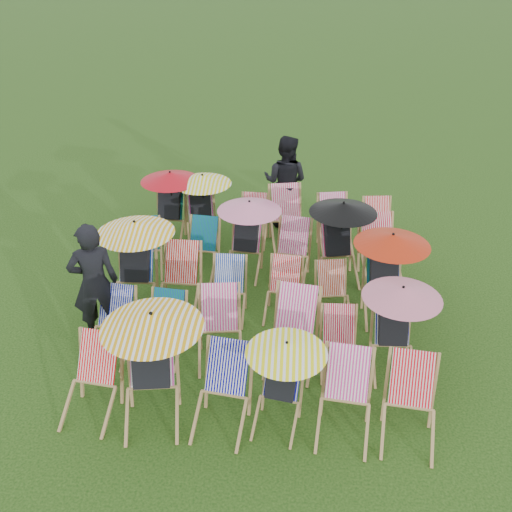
# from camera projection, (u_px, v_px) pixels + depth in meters

# --- Properties ---
(ground) EXTENTS (100.00, 100.00, 0.00)m
(ground) POSITION_uv_depth(u_px,v_px,m) (260.00, 314.00, 8.98)
(ground) COLOR black
(ground) RESTS_ON ground
(deckchair_0) EXTENTS (0.74, 0.95, 0.95)m
(deckchair_0) POSITION_uv_depth(u_px,v_px,m) (91.00, 382.00, 6.98)
(deckchair_0) COLOR #A6814D
(deckchair_0) RESTS_ON ground
(deckchair_1) EXTENTS (1.22, 1.31, 1.45)m
(deckchair_1) POSITION_uv_depth(u_px,v_px,m) (151.00, 366.00, 6.80)
(deckchair_1) COLOR #A6814D
(deckchair_1) RESTS_ON ground
(deckchair_2) EXTENTS (0.77, 0.97, 0.96)m
(deckchair_2) POSITION_uv_depth(u_px,v_px,m) (222.00, 393.00, 6.80)
(deckchair_2) COLOR #A6814D
(deckchair_2) RESTS_ON ground
(deckchair_3) EXTENTS (0.97, 1.04, 1.15)m
(deckchair_3) POSITION_uv_depth(u_px,v_px,m) (281.00, 383.00, 6.77)
(deckchair_3) COLOR #A6814D
(deckchair_3) RESTS_ON ground
(deckchair_4) EXTENTS (0.75, 0.96, 0.97)m
(deckchair_4) POSITION_uv_depth(u_px,v_px,m) (345.00, 400.00, 6.70)
(deckchair_4) COLOR #A6814D
(deckchair_4) RESTS_ON ground
(deckchair_5) EXTENTS (0.74, 0.96, 0.96)m
(deckchair_5) POSITION_uv_depth(u_px,v_px,m) (411.00, 406.00, 6.62)
(deckchair_5) COLOR #A6814D
(deckchair_5) RESTS_ON ground
(deckchair_6) EXTENTS (0.69, 0.89, 0.90)m
(deckchair_6) POSITION_uv_depth(u_px,v_px,m) (110.00, 326.00, 7.98)
(deckchair_6) COLOR #A6814D
(deckchair_6) RESTS_ON ground
(deckchair_7) EXTENTS (0.65, 0.85, 0.86)m
(deckchair_7) POSITION_uv_depth(u_px,v_px,m) (163.00, 329.00, 7.96)
(deckchair_7) COLOR #A6814D
(deckchair_7) RESTS_ON ground
(deckchair_8) EXTENTS (0.74, 0.96, 0.97)m
(deckchair_8) POSITION_uv_depth(u_px,v_px,m) (220.00, 329.00, 7.86)
(deckchair_8) COLOR #A6814D
(deckchair_8) RESTS_ON ground
(deckchair_9) EXTENTS (0.82, 1.03, 1.02)m
(deckchair_9) POSITION_uv_depth(u_px,v_px,m) (292.00, 333.00, 7.76)
(deckchair_9) COLOR #A6814D
(deckchair_9) RESTS_ON ground
(deckchair_10) EXTENTS (0.56, 0.77, 0.82)m
(deckchair_10) POSITION_uv_depth(u_px,v_px,m) (340.00, 344.00, 7.71)
(deckchair_10) COLOR #A6814D
(deckchair_10) RESTS_ON ground
(deckchair_11) EXTENTS (1.05, 1.10, 1.25)m
(deckchair_11) POSITION_uv_depth(u_px,v_px,m) (396.00, 328.00, 7.60)
(deckchair_11) COLOR #A6814D
(deckchair_11) RESTS_ON ground
(deckchair_12) EXTENTS (1.21, 1.26, 1.43)m
(deckchair_12) POSITION_uv_depth(u_px,v_px,m) (134.00, 264.00, 8.85)
(deckchair_12) COLOR #A6814D
(deckchair_12) RESTS_ON ground
(deckchair_13) EXTENTS (0.69, 0.94, 0.99)m
(deckchair_13) POSITION_uv_depth(u_px,v_px,m) (179.00, 281.00, 8.91)
(deckchair_13) COLOR #A6814D
(deckchair_13) RESTS_ON ground
(deckchair_14) EXTENTS (0.58, 0.81, 0.87)m
(deckchair_14) POSITION_uv_depth(u_px,v_px,m) (228.00, 291.00, 8.78)
(deckchair_14) COLOR #A6814D
(deckchair_14) RESTS_ON ground
(deckchair_15) EXTENTS (0.65, 0.84, 0.85)m
(deckchair_15) POSITION_uv_depth(u_px,v_px,m) (283.00, 291.00, 8.79)
(deckchair_15) COLOR #A6814D
(deckchair_15) RESTS_ON ground
(deckchair_16) EXTENTS (0.65, 0.82, 0.81)m
(deckchair_16) POSITION_uv_depth(u_px,v_px,m) (334.00, 294.00, 8.75)
(deckchair_16) COLOR #A6814D
(deckchair_16) RESTS_ON ground
(deckchair_17) EXTENTS (1.14, 1.20, 1.35)m
(deckchair_17) POSITION_uv_depth(u_px,v_px,m) (386.00, 275.00, 8.66)
(deckchair_17) COLOR #A6814D
(deckchair_17) RESTS_ON ground
(deckchair_18) EXTENTS (0.72, 0.90, 0.88)m
(deckchair_18) POSITION_uv_depth(u_px,v_px,m) (146.00, 248.00, 9.92)
(deckchair_18) COLOR #A6814D
(deckchair_18) RESTS_ON ground
(deckchair_19) EXTENTS (0.67, 0.88, 0.89)m
(deckchair_19) POSITION_uv_depth(u_px,v_px,m) (201.00, 248.00, 9.90)
(deckchair_19) COLOR #A6814D
(deckchair_19) RESTS_ON ground
(deckchair_20) EXTENTS (1.09, 1.16, 1.30)m
(deckchair_20) POSITION_uv_depth(u_px,v_px,m) (246.00, 236.00, 9.78)
(deckchair_20) COLOR #A6814D
(deckchair_20) RESTS_ON ground
(deckchair_21) EXTENTS (0.76, 0.96, 0.95)m
(deckchair_21) POSITION_uv_depth(u_px,v_px,m) (291.00, 252.00, 9.73)
(deckchair_21) COLOR #A6814D
(deckchair_21) RESTS_ON ground
(deckchair_22) EXTENTS (1.14, 1.24, 1.35)m
(deckchair_22) POSITION_uv_depth(u_px,v_px,m) (340.00, 240.00, 9.62)
(deckchair_22) COLOR #A6814D
(deckchair_22) RESTS_ON ground
(deckchair_23) EXTENTS (0.85, 1.05, 1.02)m
(deckchair_23) POSITION_uv_depth(u_px,v_px,m) (381.00, 251.00, 9.70)
(deckchair_23) COLOR #A6814D
(deckchair_23) RESTS_ON ground
(deckchair_24) EXTENTS (1.12, 1.16, 1.32)m
(deckchair_24) POSITION_uv_depth(u_px,v_px,m) (169.00, 205.00, 10.84)
(deckchair_24) COLOR #A6814D
(deckchair_24) RESTS_ON ground
(deckchair_25) EXTENTS (1.09, 1.18, 1.29)m
(deckchair_25) POSITION_uv_depth(u_px,v_px,m) (202.00, 207.00, 10.79)
(deckchair_25) COLOR #A6814D
(deckchair_25) RESTS_ON ground
(deckchair_26) EXTENTS (0.60, 0.81, 0.85)m
(deckchair_26) POSITION_uv_depth(u_px,v_px,m) (253.00, 221.00, 10.85)
(deckchair_26) COLOR #A6814D
(deckchair_26) RESTS_ON ground
(deckchair_27) EXTENTS (0.84, 1.05, 1.03)m
(deckchair_27) POSITION_uv_depth(u_px,v_px,m) (288.00, 218.00, 10.78)
(deckchair_27) COLOR #A6814D
(deckchair_27) RESTS_ON ground
(deckchair_28) EXTENTS (0.76, 0.96, 0.95)m
(deckchair_28) POSITION_uv_depth(u_px,v_px,m) (335.00, 224.00, 10.63)
(deckchair_28) COLOR #A6814D
(deckchair_28) RESTS_ON ground
(deckchair_29) EXTENTS (0.66, 0.87, 0.89)m
(deckchair_29) POSITION_uv_depth(u_px,v_px,m) (379.00, 226.00, 10.63)
(deckchair_29) COLOR #A6814D
(deckchair_29) RESTS_ON ground
(person_left) EXTENTS (0.80, 0.66, 1.87)m
(person_left) POSITION_uv_depth(u_px,v_px,m) (94.00, 283.00, 8.04)
(person_left) COLOR black
(person_left) RESTS_ON ground
(person_rear) EXTENTS (1.08, 0.94, 1.87)m
(person_rear) POSITION_uv_depth(u_px,v_px,m) (285.00, 182.00, 11.20)
(person_rear) COLOR black
(person_rear) RESTS_ON ground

